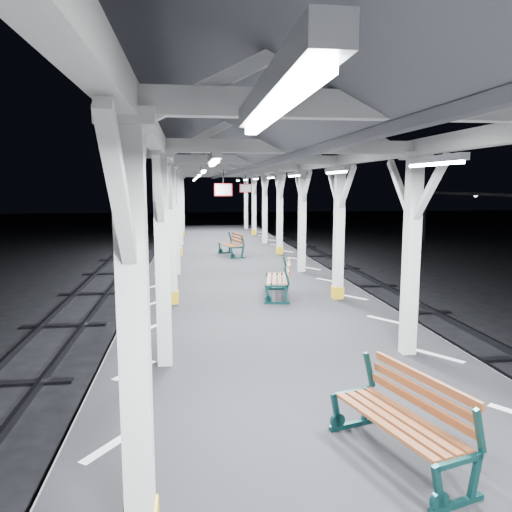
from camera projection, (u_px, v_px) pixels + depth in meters
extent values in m
plane|color=black|center=(270.00, 372.00, 10.21)|extent=(120.00, 120.00, 0.00)
cube|color=black|center=(270.00, 348.00, 10.14)|extent=(6.00, 50.00, 1.00)
cube|color=silver|center=(147.00, 329.00, 9.75)|extent=(1.00, 48.00, 0.01)
cube|color=silver|center=(386.00, 320.00, 10.39)|extent=(1.00, 48.00, 0.01)
cube|color=#2D2D33|center=(43.00, 379.00, 9.62)|extent=(0.08, 60.00, 0.16)
cube|color=black|center=(13.00, 383.00, 9.55)|extent=(2.20, 0.22, 0.06)
cube|color=#2D2D33|center=(473.00, 358.00, 10.79)|extent=(0.08, 60.00, 0.16)
cube|color=black|center=(496.00, 359.00, 10.86)|extent=(2.20, 0.22, 0.06)
cube|color=silver|center=(135.00, 348.00, 3.70)|extent=(0.22, 0.22, 3.20)
cube|color=silver|center=(127.00, 118.00, 3.46)|extent=(0.40, 0.40, 0.12)
cube|color=silver|center=(137.00, 191.00, 4.07)|extent=(0.10, 0.99, 0.99)
cube|color=silver|center=(119.00, 194.00, 2.99)|extent=(0.10, 0.99, 0.99)
cube|color=silver|center=(163.00, 264.00, 7.62)|extent=(0.22, 0.22, 3.20)
cube|color=silver|center=(160.00, 154.00, 7.39)|extent=(0.40, 0.40, 0.12)
cube|color=silver|center=(163.00, 188.00, 8.00)|extent=(0.10, 0.99, 0.99)
cube|color=silver|center=(158.00, 189.00, 6.92)|extent=(0.10, 0.99, 0.99)
cube|color=silver|center=(172.00, 237.00, 11.55)|extent=(0.22, 0.22, 3.20)
cube|color=silver|center=(170.00, 164.00, 11.31)|extent=(0.40, 0.40, 0.12)
cube|color=gold|center=(173.00, 297.00, 11.75)|extent=(0.26, 0.26, 0.30)
cube|color=silver|center=(171.00, 187.00, 11.92)|extent=(0.10, 0.99, 0.99)
cube|color=silver|center=(169.00, 187.00, 10.84)|extent=(0.10, 0.99, 0.99)
cube|color=silver|center=(176.00, 224.00, 15.47)|extent=(0.22, 0.22, 3.20)
cube|color=silver|center=(175.00, 170.00, 15.23)|extent=(0.40, 0.40, 0.12)
cube|color=silver|center=(176.00, 186.00, 15.85)|extent=(0.10, 0.99, 0.99)
cube|color=silver|center=(175.00, 187.00, 14.77)|extent=(0.10, 0.99, 0.99)
cube|color=silver|center=(179.00, 216.00, 19.40)|extent=(0.22, 0.22, 3.20)
cube|color=silver|center=(178.00, 173.00, 19.16)|extent=(0.40, 0.40, 0.12)
cube|color=gold|center=(179.00, 252.00, 19.60)|extent=(0.26, 0.26, 0.30)
cube|color=silver|center=(178.00, 186.00, 19.77)|extent=(0.10, 0.99, 0.99)
cube|color=silver|center=(178.00, 186.00, 18.69)|extent=(0.10, 0.99, 0.99)
cube|color=silver|center=(180.00, 211.00, 23.32)|extent=(0.22, 0.22, 3.20)
cube|color=silver|center=(180.00, 175.00, 23.08)|extent=(0.40, 0.40, 0.12)
cube|color=silver|center=(180.00, 186.00, 23.70)|extent=(0.10, 0.99, 0.99)
cube|color=silver|center=(180.00, 186.00, 22.62)|extent=(0.10, 0.99, 0.99)
cube|color=silver|center=(182.00, 207.00, 27.24)|extent=(0.22, 0.22, 3.20)
cube|color=silver|center=(181.00, 176.00, 27.01)|extent=(0.40, 0.40, 0.12)
cube|color=gold|center=(182.00, 233.00, 27.45)|extent=(0.26, 0.26, 0.30)
cube|color=silver|center=(181.00, 186.00, 27.62)|extent=(0.10, 0.99, 0.99)
cube|color=silver|center=(181.00, 186.00, 26.54)|extent=(0.10, 0.99, 0.99)
cube|color=silver|center=(182.00, 204.00, 31.17)|extent=(0.22, 0.22, 3.20)
cube|color=silver|center=(182.00, 177.00, 30.93)|extent=(0.40, 0.40, 0.12)
cube|color=silver|center=(182.00, 186.00, 31.55)|extent=(0.10, 0.99, 0.99)
cube|color=silver|center=(182.00, 186.00, 30.47)|extent=(0.10, 0.99, 0.99)
cube|color=silver|center=(411.00, 259.00, 8.14)|extent=(0.22, 0.22, 3.20)
cube|color=silver|center=(416.00, 156.00, 7.91)|extent=(0.40, 0.40, 0.12)
cube|color=silver|center=(400.00, 188.00, 8.52)|extent=(0.10, 0.99, 0.99)
cube|color=silver|center=(431.00, 188.00, 7.44)|extent=(0.10, 0.99, 0.99)
cube|color=silver|center=(339.00, 235.00, 12.07)|extent=(0.22, 0.22, 3.20)
cube|color=silver|center=(340.00, 165.00, 11.83)|extent=(0.40, 0.40, 0.12)
cube|color=gold|center=(337.00, 292.00, 12.27)|extent=(0.26, 0.26, 0.30)
cube|color=silver|center=(333.00, 187.00, 12.45)|extent=(0.10, 0.99, 0.99)
cube|color=silver|center=(347.00, 187.00, 11.37)|extent=(0.10, 0.99, 0.99)
cube|color=silver|center=(302.00, 223.00, 15.99)|extent=(0.22, 0.22, 3.20)
cube|color=silver|center=(303.00, 170.00, 15.76)|extent=(0.40, 0.40, 0.12)
cube|color=silver|center=(299.00, 186.00, 16.37)|extent=(0.10, 0.99, 0.99)
cube|color=silver|center=(306.00, 186.00, 15.29)|extent=(0.10, 0.99, 0.99)
cube|color=silver|center=(280.00, 215.00, 19.92)|extent=(0.22, 0.22, 3.20)
cube|color=silver|center=(280.00, 173.00, 19.68)|extent=(0.40, 0.40, 0.12)
cube|color=gold|center=(279.00, 250.00, 20.12)|extent=(0.26, 0.26, 0.30)
cube|color=silver|center=(277.00, 186.00, 20.30)|extent=(0.10, 0.99, 0.99)
cube|color=silver|center=(282.00, 186.00, 19.22)|extent=(0.10, 0.99, 0.99)
cube|color=silver|center=(265.00, 210.00, 23.84)|extent=(0.22, 0.22, 3.20)
cube|color=silver|center=(265.00, 175.00, 23.61)|extent=(0.40, 0.40, 0.12)
cube|color=silver|center=(263.00, 186.00, 24.22)|extent=(0.10, 0.99, 0.99)
cube|color=silver|center=(267.00, 186.00, 23.14)|extent=(0.10, 0.99, 0.99)
cube|color=silver|center=(254.00, 207.00, 27.77)|extent=(0.22, 0.22, 3.20)
cube|color=silver|center=(254.00, 176.00, 27.53)|extent=(0.40, 0.40, 0.12)
cube|color=gold|center=(254.00, 232.00, 27.97)|extent=(0.26, 0.26, 0.30)
cube|color=silver|center=(253.00, 186.00, 28.15)|extent=(0.10, 0.99, 0.99)
cube|color=silver|center=(255.00, 186.00, 27.07)|extent=(0.10, 0.99, 0.99)
cube|color=silver|center=(246.00, 204.00, 31.69)|extent=(0.22, 0.22, 3.20)
cube|color=silver|center=(246.00, 177.00, 31.46)|extent=(0.40, 0.40, 0.12)
cube|color=silver|center=(245.00, 186.00, 32.07)|extent=(0.10, 0.99, 0.99)
cube|color=silver|center=(247.00, 186.00, 30.99)|extent=(0.10, 0.99, 0.99)
cube|color=silver|center=(166.00, 154.00, 9.33)|extent=(0.18, 48.00, 0.24)
cube|color=silver|center=(371.00, 155.00, 9.85)|extent=(0.18, 48.00, 0.24)
cube|color=silver|center=(402.00, 106.00, 3.71)|extent=(4.20, 0.14, 0.20)
cube|color=silver|center=(292.00, 147.00, 7.63)|extent=(4.20, 0.14, 0.20)
cube|color=silver|center=(257.00, 160.00, 11.56)|extent=(4.20, 0.14, 0.20)
cube|color=silver|center=(240.00, 166.00, 15.48)|extent=(4.20, 0.14, 0.20)
cube|color=silver|center=(229.00, 170.00, 19.40)|extent=(4.20, 0.14, 0.20)
cube|color=silver|center=(223.00, 172.00, 23.33)|extent=(4.20, 0.14, 0.20)
cube|color=silver|center=(218.00, 174.00, 27.25)|extent=(4.20, 0.14, 0.20)
cube|color=silver|center=(214.00, 175.00, 31.18)|extent=(4.20, 0.14, 0.20)
cube|color=silver|center=(271.00, 105.00, 9.46)|extent=(0.16, 48.00, 0.20)
cube|color=#484A4F|center=(203.00, 125.00, 9.35)|extent=(2.80, 49.00, 1.45)
cube|color=#484A4F|center=(337.00, 127.00, 9.69)|extent=(2.80, 49.00, 1.45)
cube|color=silver|center=(274.00, 92.00, 1.61)|extent=(0.10, 1.35, 0.08)
cube|color=white|center=(274.00, 108.00, 1.62)|extent=(0.05, 1.25, 0.05)
cube|color=silver|center=(214.00, 158.00, 5.54)|extent=(0.10, 1.35, 0.08)
cube|color=white|center=(214.00, 162.00, 5.54)|extent=(0.05, 1.25, 0.05)
cube|color=silver|center=(203.00, 169.00, 9.46)|extent=(0.10, 1.35, 0.08)
cube|color=white|center=(203.00, 172.00, 9.47)|extent=(0.05, 1.25, 0.05)
cube|color=silver|center=(199.00, 174.00, 13.39)|extent=(0.10, 1.35, 0.08)
cube|color=white|center=(199.00, 175.00, 13.39)|extent=(0.05, 1.25, 0.05)
cube|color=silver|center=(197.00, 176.00, 17.31)|extent=(0.10, 1.35, 0.08)
cube|color=white|center=(197.00, 178.00, 17.32)|extent=(0.05, 1.25, 0.05)
cube|color=silver|center=(195.00, 178.00, 21.24)|extent=(0.10, 1.35, 0.08)
cube|color=white|center=(195.00, 179.00, 21.24)|extent=(0.05, 1.25, 0.05)
cube|color=silver|center=(194.00, 179.00, 25.16)|extent=(0.10, 1.35, 0.08)
cube|color=white|center=(194.00, 180.00, 25.17)|extent=(0.05, 1.25, 0.05)
cube|color=silver|center=(194.00, 180.00, 29.09)|extent=(0.10, 1.35, 0.08)
cube|color=white|center=(194.00, 180.00, 29.09)|extent=(0.05, 1.25, 0.05)
cube|color=silver|center=(434.00, 159.00, 5.88)|extent=(0.10, 1.35, 0.08)
cube|color=white|center=(434.00, 164.00, 5.89)|extent=(0.05, 1.25, 0.05)
cube|color=silver|center=(336.00, 169.00, 9.80)|extent=(0.10, 1.35, 0.08)
cube|color=white|center=(336.00, 172.00, 9.81)|extent=(0.05, 1.25, 0.05)
cube|color=silver|center=(294.00, 174.00, 13.73)|extent=(0.10, 1.35, 0.08)
cube|color=white|center=(294.00, 176.00, 13.73)|extent=(0.05, 1.25, 0.05)
cube|color=silver|center=(271.00, 176.00, 17.65)|extent=(0.10, 1.35, 0.08)
cube|color=white|center=(271.00, 178.00, 17.66)|extent=(0.05, 1.25, 0.05)
cube|color=silver|center=(256.00, 178.00, 21.58)|extent=(0.10, 1.35, 0.08)
cube|color=white|center=(256.00, 179.00, 21.58)|extent=(0.05, 1.25, 0.05)
cube|color=silver|center=(245.00, 179.00, 25.50)|extent=(0.10, 1.35, 0.08)
cube|color=white|center=(245.00, 180.00, 25.51)|extent=(0.05, 1.25, 0.05)
cube|color=silver|center=(238.00, 180.00, 29.43)|extent=(0.10, 1.35, 0.08)
cube|color=white|center=(238.00, 180.00, 29.43)|extent=(0.05, 1.25, 0.05)
cylinder|color=black|center=(223.00, 177.00, 13.72)|extent=(0.02, 0.02, 0.36)
cube|color=red|center=(223.00, 190.00, 13.77)|extent=(0.50, 0.03, 0.35)
cube|color=white|center=(223.00, 190.00, 13.77)|extent=(0.44, 0.04, 0.29)
cylinder|color=black|center=(246.00, 179.00, 20.46)|extent=(0.02, 0.02, 0.36)
cube|color=red|center=(246.00, 188.00, 20.51)|extent=(0.50, 0.03, 0.35)
cube|color=white|center=(246.00, 188.00, 20.51)|extent=(0.44, 0.05, 0.29)
cube|color=black|center=(424.00, 217.00, 33.40)|extent=(0.20, 0.20, 3.30)
sphere|color=silver|center=(476.00, 195.00, 27.29)|extent=(0.20, 0.20, 0.20)
sphere|color=silver|center=(425.00, 194.00, 33.18)|extent=(0.20, 0.20, 0.20)
cube|color=#0D2F2F|center=(456.00, 504.00, 4.36)|extent=(0.59, 0.22, 0.06)
cube|color=#0D2F2F|center=(438.00, 489.00, 4.25)|extent=(0.16, 0.09, 0.46)
cube|color=#0D2F2F|center=(475.00, 478.00, 4.42)|extent=(0.15, 0.09, 0.46)
cube|color=#0D2F2F|center=(479.00, 431.00, 4.36)|extent=(0.17, 0.09, 0.44)
cube|color=#0D2F2F|center=(352.00, 425.00, 5.81)|extent=(0.59, 0.22, 0.06)
cube|color=#0D2F2F|center=(336.00, 412.00, 5.70)|extent=(0.16, 0.09, 0.46)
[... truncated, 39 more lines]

